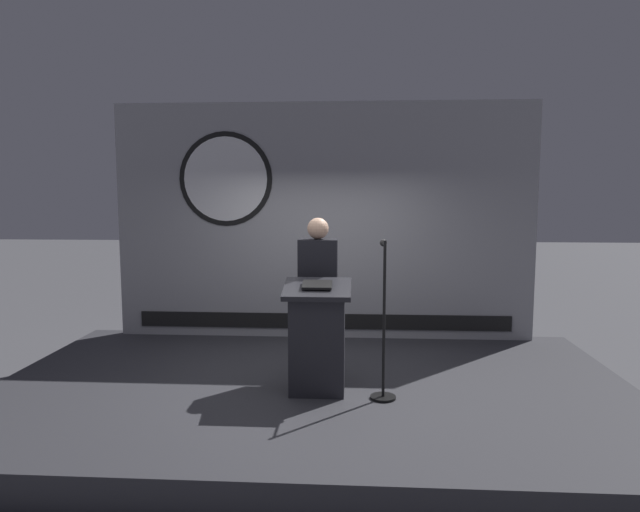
% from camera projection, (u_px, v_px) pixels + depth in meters
% --- Properties ---
extents(ground_plane, '(40.00, 40.00, 0.00)m').
position_uv_depth(ground_plane, '(313.00, 411.00, 5.75)').
color(ground_plane, '#4C4C51').
extents(stage_platform, '(6.40, 4.00, 0.30)m').
position_uv_depth(stage_platform, '(313.00, 397.00, 5.74)').
color(stage_platform, '#333338').
rests_on(stage_platform, ground).
extents(banner_display, '(5.46, 0.12, 3.07)m').
position_uv_depth(banner_display, '(321.00, 222.00, 7.38)').
color(banner_display, '#9E9EA3').
rests_on(banner_display, stage_platform).
extents(podium, '(0.64, 0.50, 1.08)m').
position_uv_depth(podium, '(317.00, 338.00, 5.40)').
color(podium, '#26262B').
rests_on(podium, stage_platform).
extents(speaker_person, '(0.40, 0.26, 1.66)m').
position_uv_depth(speaker_person, '(318.00, 296.00, 5.85)').
color(speaker_person, black).
rests_on(speaker_person, stage_platform).
extents(microphone_stand, '(0.24, 0.46, 1.49)m').
position_uv_depth(microphone_stand, '(384.00, 344.00, 5.26)').
color(microphone_stand, black).
rests_on(microphone_stand, stage_platform).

